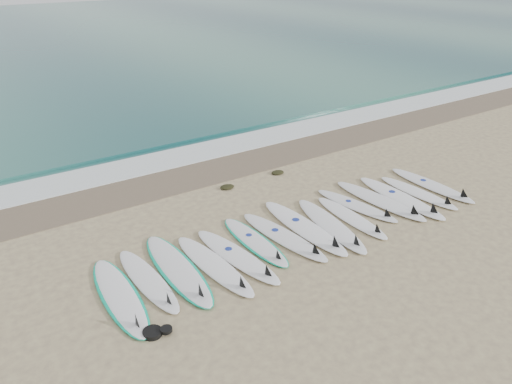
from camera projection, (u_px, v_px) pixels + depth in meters
ground at (303, 230)px, 11.08m from camera, size 120.00×120.00×0.00m
ocean at (16, 39)px, 35.37m from camera, size 120.00×55.00×0.03m
wet_sand_band at (213, 170)px, 14.14m from camera, size 120.00×1.80×0.01m
foam_band at (190, 154)px, 15.18m from camera, size 120.00×1.40×0.04m
wave_crest at (169, 140)px, 16.29m from camera, size 120.00×1.00×0.10m
surfboard_0 at (120, 297)px, 8.87m from camera, size 0.77×2.68×0.34m
surfboard_1 at (149, 281)px, 9.28m from camera, size 0.56×2.45×0.31m
surfboard_2 at (178, 270)px, 9.62m from camera, size 0.81×2.87×0.36m
surfboard_3 at (215, 266)px, 9.71m from camera, size 0.69×2.64×0.33m
surfboard_4 at (238, 257)px, 10.01m from camera, size 0.82×2.64×0.33m
surfboard_5 at (256, 242)px, 10.56m from camera, size 0.61×2.37×0.30m
surfboard_6 at (285, 237)px, 10.70m from camera, size 0.80×2.66×0.34m
surfboard_7 at (306, 228)px, 11.05m from camera, size 0.67×2.92×0.37m
surfboard_8 at (332, 226)px, 11.14m from camera, size 1.03×2.79×0.35m
surfboard_9 at (353, 218)px, 11.48m from camera, size 0.62×2.38×0.30m
surfboard_10 at (358, 206)px, 12.03m from camera, size 0.86×2.40×0.30m
surfboard_11 at (382, 201)px, 12.25m from camera, size 0.75×2.79×0.35m
surfboard_12 at (402, 198)px, 12.39m from camera, size 0.72×2.85×0.36m
surfboard_13 at (420, 193)px, 12.67m from camera, size 0.55×2.39×0.30m
surfboard_14 at (433, 185)px, 13.07m from camera, size 0.55×2.62×0.34m
seaweed_near at (227, 187)px, 13.04m from camera, size 0.38×0.30×0.07m
seaweed_far at (278, 172)px, 13.90m from camera, size 0.37×0.29×0.07m
leash_coil at (156, 332)px, 8.04m from camera, size 0.46×0.36×0.11m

